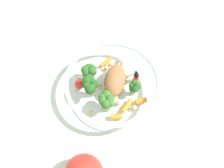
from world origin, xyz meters
TOP-DOWN VIEW (x-y plane):
  - ground_plane at (0.00, 0.00)m, footprint 2.40×2.40m
  - food_container at (0.01, 0.00)m, footprint 0.21×0.21m
  - folded_napkin at (0.05, 0.25)m, footprint 0.15×0.14m

SIDE VIEW (x-z plane):
  - ground_plane at x=0.00m, z-range 0.00..0.00m
  - folded_napkin at x=0.05m, z-range 0.00..0.01m
  - food_container at x=0.01m, z-range 0.00..0.07m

